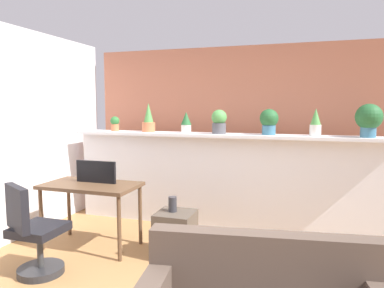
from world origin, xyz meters
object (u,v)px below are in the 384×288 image
at_px(potted_plant_5, 316,123).
at_px(office_chair, 33,237).
at_px(desk, 91,191).
at_px(potted_plant_2, 186,122).
at_px(potted_plant_6, 369,119).
at_px(tv_monitor, 96,172).
at_px(vase_on_shelf, 173,204).
at_px(potted_plant_4, 269,121).
at_px(potted_plant_0, 115,123).
at_px(potted_plant_1, 149,120).
at_px(side_cube_shelf, 175,235).
at_px(potted_plant_3, 219,121).

bearing_deg(potted_plant_5, office_chair, -144.09).
bearing_deg(desk, potted_plant_2, 53.98).
xyz_separation_m(potted_plant_6, office_chair, (-3.16, -1.87, -1.11)).
height_order(tv_monitor, vase_on_shelf, tv_monitor).
height_order(potted_plant_4, potted_plant_5, potted_plant_5).
distance_m(potted_plant_0, potted_plant_4, 2.19).
bearing_deg(potted_plant_2, potted_plant_4, 1.01).
height_order(desk, tv_monitor, tv_monitor).
height_order(potted_plant_5, desk, potted_plant_5).
relative_size(tv_monitor, vase_on_shelf, 3.11).
distance_m(potted_plant_1, side_cube_shelf, 1.82).
height_order(potted_plant_2, office_chair, potted_plant_2).
height_order(potted_plant_2, potted_plant_6, potted_plant_6).
bearing_deg(potted_plant_0, potted_plant_4, 0.51).
height_order(potted_plant_0, potted_plant_1, potted_plant_1).
bearing_deg(potted_plant_5, potted_plant_0, 179.55).
xyz_separation_m(potted_plant_1, side_cube_shelf, (0.81, -1.11, -1.20)).
xyz_separation_m(tv_monitor, office_chair, (-0.14, -0.87, -0.49)).
distance_m(potted_plant_0, potted_plant_3, 1.55).
xyz_separation_m(potted_plant_1, potted_plant_5, (2.23, -0.06, -0.01)).
distance_m(potted_plant_1, potted_plant_2, 0.58).
height_order(potted_plant_0, potted_plant_5, potted_plant_5).
distance_m(potted_plant_5, desk, 2.79).
distance_m(potted_plant_5, vase_on_shelf, 1.98).
relative_size(potted_plant_3, tv_monitor, 0.63).
distance_m(potted_plant_0, side_cube_shelf, 2.05).
bearing_deg(office_chair, potted_plant_5, 35.91).
bearing_deg(potted_plant_1, desk, -100.95).
height_order(potted_plant_2, potted_plant_3, potted_plant_3).
xyz_separation_m(potted_plant_3, potted_plant_6, (1.78, -0.01, 0.06)).
distance_m(potted_plant_1, potted_plant_4, 1.68).
distance_m(potted_plant_4, potted_plant_6, 1.14).
relative_size(potted_plant_3, potted_plant_5, 0.94).
relative_size(potted_plant_0, side_cube_shelf, 0.43).
distance_m(potted_plant_3, potted_plant_6, 1.78).
distance_m(potted_plant_3, vase_on_shelf, 1.37).
bearing_deg(potted_plant_6, potted_plant_4, 178.20).
bearing_deg(office_chair, potted_plant_3, 53.81).
bearing_deg(desk, potted_plant_4, 30.37).
xyz_separation_m(potted_plant_1, tv_monitor, (-0.20, -1.05, -0.57)).
bearing_deg(potted_plant_0, office_chair, -84.74).
bearing_deg(potted_plant_0, potted_plant_2, 0.00).
height_order(potted_plant_1, tv_monitor, potted_plant_1).
distance_m(potted_plant_6, side_cube_shelf, 2.58).
bearing_deg(potted_plant_4, potted_plant_0, -179.49).
distance_m(potted_plant_2, tv_monitor, 1.38).
bearing_deg(potted_plant_2, potted_plant_5, -0.75).
bearing_deg(potted_plant_6, potted_plant_5, -179.48).
height_order(tv_monitor, side_cube_shelf, tv_monitor).
height_order(potted_plant_2, side_cube_shelf, potted_plant_2).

